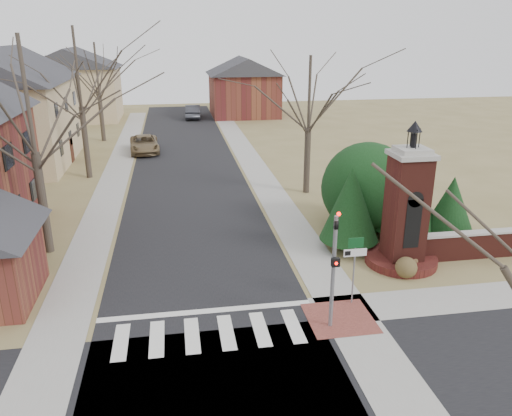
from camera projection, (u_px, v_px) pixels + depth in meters
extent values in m
plane|color=olive|center=(211.00, 348.00, 16.60)|extent=(120.00, 120.00, 0.00)
cube|color=black|center=(187.00, 173.00, 37.05)|extent=(8.00, 70.00, 0.01)
cube|color=black|center=(220.00, 411.00, 13.81)|extent=(120.00, 8.00, 0.01)
cube|color=silver|center=(209.00, 334.00, 17.34)|extent=(8.00, 2.20, 0.02)
cube|color=silver|center=(206.00, 311.00, 18.74)|extent=(8.00, 0.35, 0.02)
cube|color=gray|center=(256.00, 170.00, 37.85)|extent=(2.00, 60.00, 0.02)
cube|color=gray|center=(115.00, 176.00, 36.24)|extent=(2.00, 60.00, 0.02)
cube|color=brown|center=(340.00, 318.00, 18.27)|extent=(2.40, 2.40, 0.02)
cylinder|color=slate|center=(333.00, 273.00, 17.12)|extent=(0.14, 0.14, 4.20)
imported|color=black|center=(336.00, 220.00, 16.47)|extent=(0.15, 0.18, 0.90)
sphere|color=#FF0C05|center=(339.00, 214.00, 16.17)|extent=(0.14, 0.14, 0.14)
cube|color=black|center=(335.00, 262.00, 16.79)|extent=(0.28, 0.16, 0.30)
sphere|color=#FF0C05|center=(336.00, 263.00, 16.70)|extent=(0.11, 0.11, 0.11)
cylinder|color=slate|center=(354.00, 273.00, 18.89)|extent=(0.06, 0.06, 2.60)
cube|color=silver|center=(355.00, 253.00, 18.59)|extent=(0.90, 0.03, 0.30)
cube|color=black|center=(348.00, 253.00, 18.53)|extent=(0.22, 0.02, 0.18)
cube|color=#0D3F1A|center=(356.00, 243.00, 18.46)|extent=(0.60, 0.03, 0.40)
cylinder|color=#521F18|center=(401.00, 260.00, 22.58)|extent=(3.20, 3.20, 0.36)
cube|color=#521F18|center=(406.00, 211.00, 21.81)|extent=(1.50, 1.50, 5.00)
cube|color=black|center=(413.00, 224.00, 21.24)|extent=(0.70, 0.10, 2.20)
cube|color=gray|center=(412.00, 155.00, 20.95)|extent=(1.70, 1.70, 0.20)
cube|color=gray|center=(412.00, 150.00, 20.89)|extent=(1.30, 1.30, 0.20)
cylinder|color=black|center=(413.00, 140.00, 20.75)|extent=(0.20, 0.20, 0.60)
cone|color=black|center=(415.00, 126.00, 20.55)|extent=(0.64, 0.64, 0.45)
cube|color=#521F18|center=(493.00, 244.00, 23.14)|extent=(7.50, 0.40, 1.20)
cube|color=gray|center=(495.00, 232.00, 22.92)|extent=(7.50, 0.50, 0.10)
cube|color=#CFB18A|center=(7.00, 124.00, 38.53)|extent=(9.00, 12.00, 6.40)
cube|color=#CFB18A|center=(75.00, 94.00, 58.35)|extent=(10.00, 8.00, 6.00)
cube|color=#CFB18A|center=(42.00, 59.00, 55.09)|extent=(0.75, 0.75, 3.08)
cube|color=brown|center=(244.00, 95.00, 61.62)|extent=(8.00, 8.00, 5.00)
cube|color=brown|center=(227.00, 68.00, 58.64)|extent=(0.75, 0.75, 2.80)
cylinder|color=#473D33|center=(348.00, 243.00, 24.14)|extent=(0.20, 0.20, 0.50)
cone|color=black|center=(351.00, 203.00, 23.45)|extent=(2.80, 2.80, 3.60)
cylinder|color=#473D33|center=(401.00, 230.00, 25.77)|extent=(0.20, 0.20, 0.50)
cone|color=black|center=(406.00, 186.00, 24.98)|extent=(3.40, 3.40, 4.20)
cylinder|color=#473D33|center=(447.00, 235.00, 25.15)|extent=(0.20, 0.20, 0.50)
cone|color=black|center=(451.00, 204.00, 24.60)|extent=(2.40, 2.40, 2.80)
sphere|color=black|center=(367.00, 184.00, 26.02)|extent=(4.80, 4.80, 4.80)
cylinder|color=#473D33|center=(43.00, 204.00, 23.07)|extent=(0.40, 0.40, 4.83)
cylinder|color=#473D33|center=(86.00, 143.00, 35.12)|extent=(0.40, 0.40, 5.04)
cylinder|color=#473D33|center=(102.00, 118.00, 47.23)|extent=(0.40, 0.40, 4.41)
cylinder|color=#473D33|center=(307.00, 161.00, 31.93)|extent=(0.40, 0.40, 4.20)
imported|color=brown|center=(144.00, 144.00, 43.18)|extent=(2.78, 5.33, 1.43)
imported|color=#383940|center=(193.00, 112.00, 59.99)|extent=(2.01, 5.04, 1.63)
sphere|color=brown|center=(406.00, 268.00, 21.18)|extent=(0.93, 0.93, 0.93)
sphere|color=brown|center=(411.00, 259.00, 22.19)|extent=(0.77, 0.77, 0.77)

